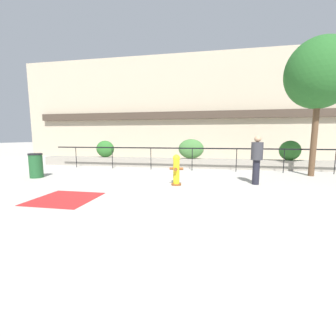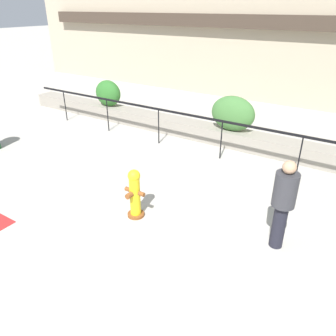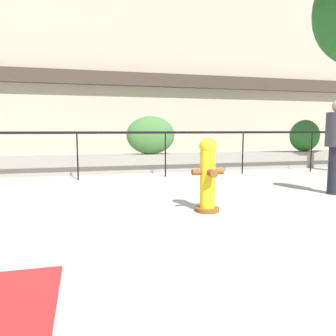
% 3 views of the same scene
% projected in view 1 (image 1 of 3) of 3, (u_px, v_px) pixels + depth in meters
% --- Properties ---
extents(ground_plane, '(120.00, 120.00, 0.00)m').
position_uv_depth(ground_plane, '(179.00, 195.00, 6.58)').
color(ground_plane, '#B2ADA3').
extents(building_facade, '(30.00, 1.36, 8.00)m').
position_uv_depth(building_facade, '(200.00, 108.00, 17.71)').
color(building_facade, tan).
rests_on(building_facade, ground).
extents(planter_wall_low, '(18.00, 0.70, 0.50)m').
position_uv_depth(planter_wall_low, '(194.00, 163.00, 12.39)').
color(planter_wall_low, gray).
rests_on(planter_wall_low, ground).
extents(fence_railing_segment, '(15.00, 0.05, 1.15)m').
position_uv_depth(fence_railing_segment, '(192.00, 150.00, 11.21)').
color(fence_railing_segment, black).
rests_on(fence_railing_segment, ground).
extents(hedge_bush_0, '(1.07, 0.70, 0.97)m').
position_uv_depth(hedge_bush_0, '(105.00, 149.00, 13.24)').
color(hedge_bush_0, '#2D6B28').
rests_on(hedge_bush_0, planter_wall_low).
extents(hedge_bush_1, '(1.38, 0.70, 1.07)m').
position_uv_depth(hedge_bush_1, '(191.00, 149.00, 12.31)').
color(hedge_bush_1, '#427538').
rests_on(hedge_bush_1, planter_wall_low).
extents(hedge_bush_2, '(1.05, 0.59, 1.00)m').
position_uv_depth(hedge_bush_2, '(290.00, 150.00, 11.40)').
color(hedge_bush_2, '#2D6B28').
rests_on(hedge_bush_2, planter_wall_low).
extents(fire_hydrant, '(0.47, 0.43, 1.08)m').
position_uv_depth(fire_hydrant, '(176.00, 170.00, 7.80)').
color(fire_hydrant, brown).
rests_on(fire_hydrant, ground).
extents(street_tree, '(2.71, 2.44, 5.69)m').
position_uv_depth(street_tree, '(320.00, 74.00, 9.19)').
color(street_tree, brown).
rests_on(street_tree, ground).
extents(pedestrian, '(0.56, 0.56, 1.73)m').
position_uv_depth(pedestrian, '(257.00, 157.00, 7.88)').
color(pedestrian, black).
rests_on(pedestrian, ground).
extents(tactile_warning_pad, '(1.60, 1.60, 0.01)m').
position_uv_depth(tactile_warning_pad, '(65.00, 199.00, 6.12)').
color(tactile_warning_pad, '#B22323').
rests_on(tactile_warning_pad, ground).
extents(trash_bin, '(0.55, 0.55, 1.01)m').
position_uv_depth(trash_bin, '(36.00, 165.00, 9.30)').
color(trash_bin, '#1E5128').
rests_on(trash_bin, ground).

